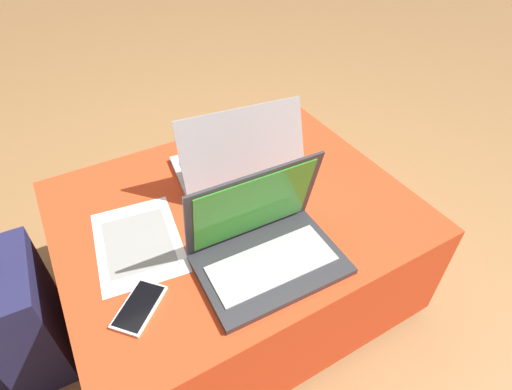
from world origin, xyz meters
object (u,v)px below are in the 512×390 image
laptop_far (238,160)px  paper_sheet (138,242)px  laptop_near (265,244)px  cell_phone (139,307)px  backpack (21,319)px

laptop_far → paper_sheet: laptop_far is taller
laptop_far → paper_sheet: 0.39m
laptop_near → cell_phone: bearing=179.4°
laptop_near → laptop_far: laptop_near is taller
laptop_near → backpack: (-0.61, 0.30, -0.27)m
laptop_near → paper_sheet: size_ratio=1.10×
laptop_far → backpack: bearing=10.0°
laptop_far → cell_phone: laptop_far is taller
laptop_near → cell_phone: size_ratio=2.41×
paper_sheet → laptop_near: bearing=-30.8°
cell_phone → paper_sheet: size_ratio=0.46×
backpack → laptop_near: bearing=66.0°
laptop_near → backpack: 0.73m
backpack → paper_sheet: size_ratio=1.39×
laptop_near → laptop_far: 0.35m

